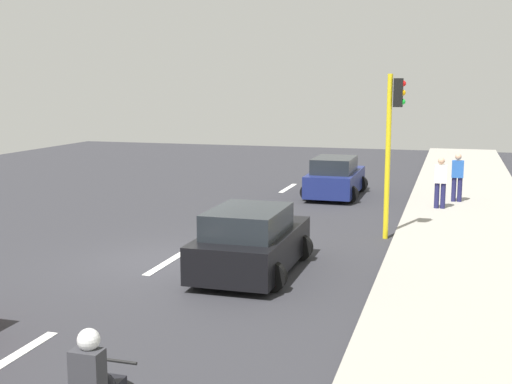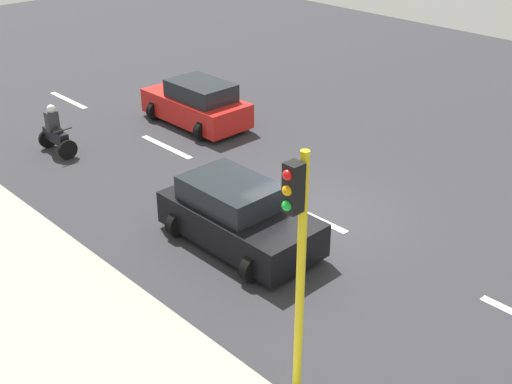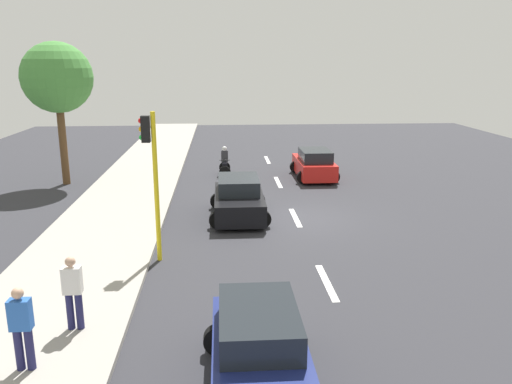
% 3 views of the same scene
% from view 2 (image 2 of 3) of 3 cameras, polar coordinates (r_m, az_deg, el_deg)
% --- Properties ---
extents(ground_plane, '(40.00, 60.00, 0.10)m').
position_cam_2_polar(ground_plane, '(16.82, 4.61, -2.16)').
color(ground_plane, '#2D2D33').
extents(sidewalk, '(4.00, 60.00, 0.15)m').
position_cam_2_polar(sidewalk, '(13.23, -16.66, -11.95)').
color(sidewalk, '#9E998E').
rests_on(sidewalk, ground).
extents(lane_stripe_far_north, '(0.20, 2.40, 0.01)m').
position_cam_2_polar(lane_stripe_far_north, '(25.64, -15.84, 7.61)').
color(lane_stripe_far_north, white).
rests_on(lane_stripe_far_north, ground).
extents(lane_stripe_north, '(0.20, 2.40, 0.01)m').
position_cam_2_polar(lane_stripe_north, '(20.82, -7.73, 3.87)').
color(lane_stripe_north, white).
rests_on(lane_stripe_north, ground).
extents(lane_stripe_mid, '(0.20, 2.40, 0.01)m').
position_cam_2_polar(lane_stripe_mid, '(16.80, 4.61, -2.00)').
color(lane_stripe_mid, white).
rests_on(lane_stripe_mid, ground).
extents(car_black, '(2.26, 3.91, 1.52)m').
position_cam_2_polar(car_black, '(15.27, -1.58, -2.08)').
color(car_black, black).
rests_on(car_black, ground).
extents(car_red, '(2.15, 3.83, 1.52)m').
position_cam_2_polar(car_red, '(22.29, -5.09, 7.55)').
color(car_red, red).
rests_on(car_red, ground).
extents(motorcycle, '(0.60, 1.30, 1.53)m').
position_cam_2_polar(motorcycle, '(20.88, -16.86, 4.87)').
color(motorcycle, black).
rests_on(motorcycle, ground).
extents(traffic_light_corner, '(0.49, 0.24, 4.50)m').
position_cam_2_polar(traffic_light_corner, '(9.90, 3.58, -4.93)').
color(traffic_light_corner, yellow).
rests_on(traffic_light_corner, ground).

